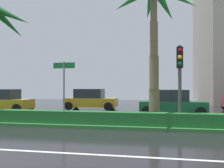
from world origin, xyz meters
TOP-DOWN VIEW (x-y plane):
  - ground_plane at (0.00, 9.00)m, footprint 90.00×42.00m
  - near_lane_divider_stripe at (0.00, 2.00)m, footprint 81.00×0.14m
  - median_strip at (0.00, 8.00)m, footprint 85.50×4.00m
  - median_hedge at (0.00, 6.60)m, footprint 76.50×0.70m
  - palm_tree_centre_left at (4.41, 7.35)m, footprint 4.33×4.29m
  - traffic_signal_median_right at (5.61, 6.75)m, footprint 0.28×0.43m
  - street_name_sign at (0.12, 6.52)m, footprint 1.10×0.08m
  - car_in_traffic_leading at (-7.10, 12.24)m, footprint 4.30×2.02m
  - car_in_traffic_second at (-0.97, 15.15)m, footprint 4.30×2.02m
  - car_in_traffic_third at (5.50, 12.03)m, footprint 4.30×2.02m

SIDE VIEW (x-z plane):
  - ground_plane at x=0.00m, z-range -0.10..0.00m
  - near_lane_divider_stripe at x=0.00m, z-range 0.00..0.01m
  - median_strip at x=0.00m, z-range 0.00..0.15m
  - median_hedge at x=0.00m, z-range 0.15..0.75m
  - car_in_traffic_leading at x=-7.10m, z-range -0.03..1.69m
  - car_in_traffic_second at x=-0.97m, z-range -0.03..1.69m
  - car_in_traffic_third at x=5.50m, z-range -0.03..1.69m
  - street_name_sign at x=0.12m, z-range 0.58..3.58m
  - traffic_signal_median_right at x=5.61m, z-range 0.84..4.51m
  - palm_tree_centre_left at x=4.41m, z-range 2.19..9.37m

